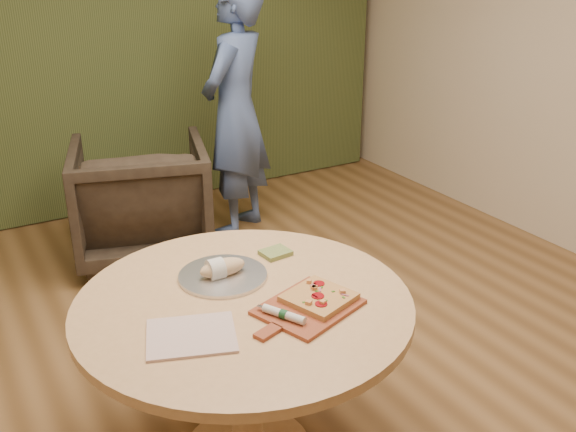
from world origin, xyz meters
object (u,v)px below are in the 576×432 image
at_px(cutlery_roll, 284,314).
at_px(serving_tray, 223,276).
at_px(pedestal_table, 244,331).
at_px(flatbread_pizza, 319,297).
at_px(armchair, 141,194).
at_px(bread_roll, 221,268).
at_px(pizza_paddle, 307,308).
at_px(person_standing, 235,112).

xyz_separation_m(cutlery_roll, serving_tray, (-0.05, 0.41, -0.02)).
relative_size(pedestal_table, cutlery_roll, 6.87).
bearing_deg(flatbread_pizza, cutlery_roll, -166.28).
height_order(pedestal_table, armchair, armchair).
xyz_separation_m(pedestal_table, bread_roll, (-0.00, 0.20, 0.18)).
distance_m(pizza_paddle, bread_roll, 0.42).
xyz_separation_m(cutlery_roll, person_standing, (0.94, 2.32, 0.12)).
bearing_deg(cutlery_roll, serving_tray, 69.20).
bearing_deg(bread_roll, serving_tray, 0.00).
bearing_deg(pizza_paddle, serving_tray, 93.79).
xyz_separation_m(pizza_paddle, armchair, (0.08, 2.24, -0.31)).
bearing_deg(flatbread_pizza, armchair, 89.48).
bearing_deg(person_standing, serving_tray, 24.73).
bearing_deg(pedestal_table, cutlery_roll, -75.47).
height_order(pedestal_table, serving_tray, serving_tray).
height_order(pedestal_table, flatbread_pizza, flatbread_pizza).
xyz_separation_m(flatbread_pizza, serving_tray, (-0.22, 0.36, -0.02)).
bearing_deg(pedestal_table, pizza_paddle, -48.04).
xyz_separation_m(pedestal_table, pizza_paddle, (0.17, -0.18, 0.15)).
xyz_separation_m(serving_tray, person_standing, (0.98, 1.91, 0.14)).
distance_m(pizza_paddle, person_standing, 2.44).
bearing_deg(person_standing, bread_roll, 24.52).
bearing_deg(bread_roll, person_standing, 62.52).
distance_m(pedestal_table, cutlery_roll, 0.28).
relative_size(cutlery_roll, bread_roll, 0.96).
height_order(bread_roll, armchair, armchair).
xyz_separation_m(flatbread_pizza, person_standing, (0.76, 2.27, 0.12)).
distance_m(pedestal_table, serving_tray, 0.25).
relative_size(pizza_paddle, cutlery_roll, 2.55).
relative_size(bread_roll, armchair, 0.22).
distance_m(pedestal_table, armchair, 2.07).
bearing_deg(armchair, serving_tray, 99.09).
bearing_deg(serving_tray, armchair, 82.52).
height_order(cutlery_roll, person_standing, person_standing).
height_order(pizza_paddle, cutlery_roll, cutlery_roll).
height_order(flatbread_pizza, cutlery_roll, flatbread_pizza).
height_order(pizza_paddle, armchair, armchair).
distance_m(pizza_paddle, serving_tray, 0.41).
distance_m(flatbread_pizza, cutlery_roll, 0.18).
bearing_deg(pizza_paddle, flatbread_pizza, -4.13).
bearing_deg(flatbread_pizza, person_standing, 71.50).
bearing_deg(person_standing, armchair, -33.81).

